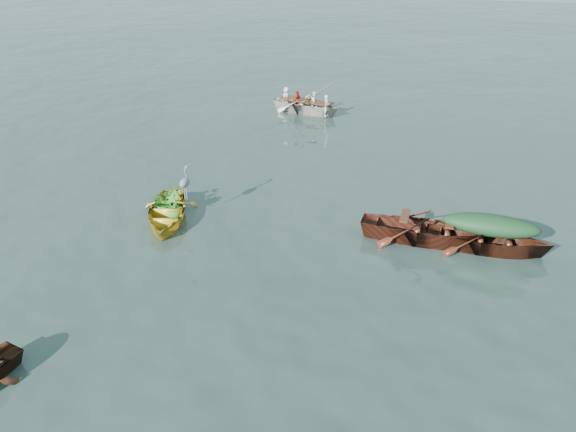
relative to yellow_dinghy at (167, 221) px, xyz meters
name	(u,v)px	position (x,y,z in m)	size (l,w,h in m)	color
ground	(261,274)	(3.39, -1.66, 0.00)	(140.00, 140.00, 0.00)	#2F423B
yellow_dinghy	(167,221)	(0.00, 0.00, 0.00)	(1.47, 3.40, 0.93)	gold
green_tarp_boat	(486,250)	(8.17, 1.19, 0.00)	(1.28, 4.10, 0.94)	#431E0F
open_wooden_boat	(424,242)	(6.69, 1.14, 0.00)	(1.39, 4.47, 1.05)	#582716
rowed_boat	(306,113)	(0.31, 11.26, 0.00)	(1.33, 4.42, 1.06)	silver
green_tarp_cover	(491,224)	(8.17, 1.19, 0.73)	(0.70, 2.26, 0.52)	#17381D
thwart_benches	(427,222)	(6.69, 1.14, 0.54)	(0.83, 2.24, 0.04)	#462010
heron	(185,188)	(0.49, 0.26, 0.93)	(0.28, 0.40, 0.92)	gray
dinghy_weeds	(168,187)	(-0.19, 0.52, 0.77)	(0.70, 0.90, 0.60)	#346E1C
rowers	(306,93)	(0.31, 11.26, 0.91)	(1.19, 3.09, 0.76)	silver
oars	(306,101)	(0.31, 11.26, 0.56)	(2.60, 0.60, 0.06)	olive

